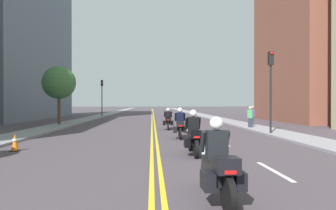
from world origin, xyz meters
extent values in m
plane|color=#463D45|center=(0.00, 48.00, 0.00)|extent=(264.00, 264.00, 0.00)
cube|color=gray|center=(-7.66, 48.00, 0.06)|extent=(2.19, 144.00, 0.12)
cube|color=gray|center=(7.66, 48.00, 0.06)|extent=(2.19, 144.00, 0.12)
cube|color=yellow|center=(-0.12, 48.00, 0.00)|extent=(0.12, 132.00, 0.01)
cube|color=yellow|center=(0.12, 48.00, 0.00)|extent=(0.12, 132.00, 0.01)
cube|color=silver|center=(3.28, 8.00, 0.00)|extent=(0.14, 2.40, 0.01)
cube|color=silver|center=(3.28, 14.00, 0.00)|extent=(0.14, 2.40, 0.01)
cube|color=silver|center=(3.28, 20.00, 0.00)|extent=(0.14, 2.40, 0.01)
cube|color=silver|center=(3.28, 26.00, 0.00)|extent=(0.14, 2.40, 0.01)
cube|color=silver|center=(3.28, 32.00, 0.00)|extent=(0.14, 2.40, 0.01)
cube|color=silver|center=(3.28, 38.00, 0.00)|extent=(0.14, 2.40, 0.01)
cube|color=silver|center=(3.28, 44.00, 0.00)|extent=(0.14, 2.40, 0.01)
cube|color=silver|center=(3.28, 50.00, 0.00)|extent=(0.14, 2.40, 0.01)
cube|color=silver|center=(3.28, 56.00, 0.00)|extent=(0.14, 2.40, 0.01)
cube|color=slate|center=(-16.87, 37.29, 12.14)|extent=(7.80, 21.88, 24.29)
cube|color=brown|center=(17.37, 30.62, 10.33)|extent=(8.80, 13.45, 20.67)
cylinder|color=black|center=(1.10, 6.46, 0.32)|extent=(0.15, 0.65, 0.65)
cylinder|color=black|center=(1.18, 4.86, 0.32)|extent=(0.15, 0.65, 0.65)
cube|color=silver|center=(1.10, 6.46, 0.67)|extent=(0.16, 0.33, 0.04)
cube|color=black|center=(1.14, 5.66, 0.60)|extent=(0.38, 1.23, 0.40)
cube|color=black|center=(1.18, 4.94, 0.82)|extent=(0.42, 0.38, 0.28)
cube|color=red|center=(1.19, 4.75, 0.74)|extent=(0.20, 0.04, 0.06)
cube|color=black|center=(0.88, 5.17, 0.50)|extent=(0.22, 0.45, 0.32)
cube|color=black|center=(1.44, 5.20, 0.50)|extent=(0.22, 0.45, 0.32)
cube|color=#B2C1CC|center=(1.11, 6.17, 0.98)|extent=(0.37, 0.14, 0.36)
cube|color=black|center=(1.14, 5.61, 1.08)|extent=(0.41, 0.28, 0.56)
cylinder|color=black|center=(0.90, 5.75, 1.13)|extent=(0.11, 0.29, 0.45)
cylinder|color=black|center=(1.37, 5.77, 1.13)|extent=(0.11, 0.29, 0.45)
sphere|color=white|center=(1.14, 5.64, 1.50)|extent=(0.26, 0.26, 0.26)
cylinder|color=black|center=(1.41, 11.60, 0.32)|extent=(0.13, 0.64, 0.64)
cylinder|color=black|center=(1.41, 10.03, 0.32)|extent=(0.13, 0.64, 0.64)
cube|color=silver|center=(1.41, 11.60, 0.66)|extent=(0.14, 0.32, 0.04)
cube|color=black|center=(1.41, 10.81, 0.60)|extent=(0.32, 1.19, 0.40)
cube|color=black|center=(1.41, 10.11, 0.82)|extent=(0.40, 0.36, 0.28)
cube|color=red|center=(1.41, 9.92, 0.74)|extent=(0.20, 0.03, 0.06)
cube|color=black|center=(1.13, 10.34, 0.50)|extent=(0.20, 0.44, 0.32)
cube|color=black|center=(1.69, 10.34, 0.50)|extent=(0.20, 0.44, 0.32)
cube|color=#B2C1CC|center=(1.41, 11.32, 0.98)|extent=(0.36, 0.12, 0.36)
cube|color=black|center=(1.41, 10.76, 1.09)|extent=(0.40, 0.26, 0.59)
cylinder|color=black|center=(1.17, 10.91, 1.14)|extent=(0.10, 0.28, 0.45)
cylinder|color=black|center=(1.65, 10.91, 1.14)|extent=(0.10, 0.28, 0.45)
sphere|color=white|center=(1.41, 10.79, 1.53)|extent=(0.26, 0.26, 0.26)
cylinder|color=black|center=(1.46, 16.86, 0.31)|extent=(0.14, 0.63, 0.62)
cylinder|color=black|center=(1.36, 15.26, 0.31)|extent=(0.14, 0.63, 0.62)
cube|color=silver|center=(1.46, 16.86, 0.64)|extent=(0.16, 0.33, 0.04)
cube|color=black|center=(1.41, 16.06, 0.59)|extent=(0.39, 1.24, 0.40)
cube|color=black|center=(1.37, 15.34, 0.81)|extent=(0.42, 0.38, 0.28)
cube|color=red|center=(1.36, 15.15, 0.73)|extent=(0.20, 0.04, 0.06)
cube|color=black|center=(1.10, 15.59, 0.49)|extent=(0.23, 0.45, 0.32)
cube|color=black|center=(1.66, 15.56, 0.49)|extent=(0.23, 0.45, 0.32)
cube|color=#B2C1CC|center=(1.44, 16.57, 0.97)|extent=(0.37, 0.14, 0.36)
cube|color=black|center=(1.41, 16.01, 1.09)|extent=(0.41, 0.28, 0.60)
cylinder|color=black|center=(1.18, 16.17, 1.14)|extent=(0.12, 0.29, 0.45)
cylinder|color=black|center=(1.66, 16.14, 1.14)|extent=(0.12, 0.29, 0.45)
sphere|color=white|center=(1.41, 16.04, 1.53)|extent=(0.26, 0.26, 0.26)
cylinder|color=black|center=(1.09, 22.41, 0.31)|extent=(0.13, 0.62, 0.62)
cylinder|color=black|center=(1.02, 20.76, 0.31)|extent=(0.13, 0.62, 0.62)
cube|color=silver|center=(1.09, 22.41, 0.64)|extent=(0.15, 0.33, 0.04)
cube|color=black|center=(1.06, 21.58, 0.59)|extent=(0.37, 1.27, 0.40)
cube|color=black|center=(1.02, 20.84, 0.81)|extent=(0.42, 0.38, 0.28)
cube|color=red|center=(1.02, 20.65, 0.73)|extent=(0.20, 0.04, 0.06)
cube|color=black|center=(0.76, 21.10, 0.49)|extent=(0.22, 0.45, 0.32)
cube|color=black|center=(1.32, 21.08, 0.49)|extent=(0.22, 0.45, 0.32)
cube|color=#B2C1CC|center=(1.08, 22.11, 0.97)|extent=(0.37, 0.14, 0.36)
cube|color=black|center=(1.05, 21.53, 1.04)|extent=(0.41, 0.28, 0.51)
cylinder|color=black|center=(0.82, 21.69, 1.09)|extent=(0.11, 0.28, 0.45)
cylinder|color=black|center=(1.30, 21.67, 1.09)|extent=(0.11, 0.28, 0.45)
sphere|color=white|center=(1.06, 21.56, 1.43)|extent=(0.26, 0.26, 0.26)
cube|color=black|center=(-5.54, 11.96, 0.01)|extent=(0.34, 0.34, 0.03)
cone|color=orange|center=(-5.54, 11.96, 0.37)|extent=(0.27, 0.27, 0.68)
cylinder|color=white|center=(-5.54, 11.96, 0.45)|extent=(0.18, 0.18, 0.08)
cylinder|color=black|center=(6.97, 17.27, 2.11)|extent=(0.12, 0.12, 4.23)
cube|color=black|center=(6.97, 17.27, 4.58)|extent=(0.28, 0.28, 0.80)
sphere|color=red|center=(6.97, 17.12, 4.86)|extent=(0.18, 0.18, 0.18)
cylinder|color=black|center=(-6.97, 40.98, 2.17)|extent=(0.12, 0.12, 4.34)
cube|color=black|center=(-6.97, 40.98, 4.69)|extent=(0.28, 0.28, 0.80)
sphere|color=yellow|center=(-6.97, 40.83, 4.69)|extent=(0.18, 0.18, 0.18)
cube|color=#2B2C36|center=(8.17, 23.97, 0.40)|extent=(0.31, 0.25, 0.81)
cube|color=#533373|center=(8.17, 23.97, 1.13)|extent=(0.39, 0.28, 0.64)
sphere|color=tan|center=(8.17, 23.97, 1.57)|extent=(0.22, 0.22, 0.22)
cube|color=#983B39|center=(7.95, 24.01, 0.91)|extent=(0.18, 0.13, 0.24)
cube|color=#222B37|center=(7.14, 21.51, 0.40)|extent=(0.34, 0.30, 0.80)
cube|color=#38914C|center=(7.14, 21.51, 1.12)|extent=(0.42, 0.35, 0.63)
sphere|color=tan|center=(7.14, 21.51, 1.55)|extent=(0.22, 0.22, 0.22)
cube|color=#622A6F|center=(6.94, 21.60, 0.90)|extent=(0.19, 0.16, 0.24)
cylinder|color=#503723|center=(-8.00, 25.56, 1.34)|extent=(0.24, 0.24, 2.69)
sphere|color=#3C6C3C|center=(-8.00, 25.56, 3.66)|extent=(2.79, 2.79, 2.79)
camera|label=1|loc=(-0.11, -0.08, 1.89)|focal=31.75mm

